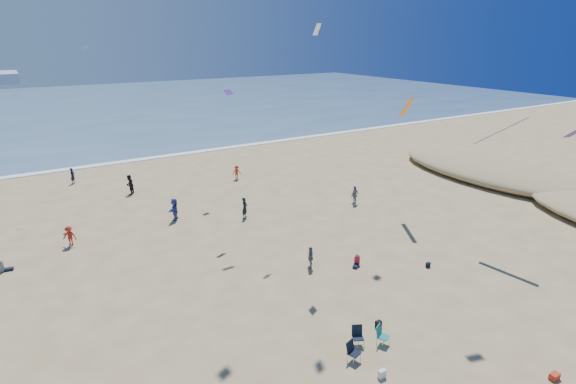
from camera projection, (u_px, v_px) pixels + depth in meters
ocean at (62, 109)px, 93.87m from camera, size 220.00×100.00×0.06m
surf_line at (112, 163)px, 53.67m from camera, size 220.00×1.20×0.08m
standing_flyers at (274, 241)px, 31.30m from camera, size 34.42×49.91×1.92m
seated_group at (272, 339)px, 21.88m from camera, size 21.05×24.93×0.84m
chair_cluster at (365, 341)px, 21.61m from camera, size 2.77×1.57×1.00m
white_tote at (382, 374)px, 19.95m from camera, size 0.35×0.20×0.40m
black_backpack at (378, 324)px, 23.41m from camera, size 0.30×0.22×0.38m
cooler at (555, 376)px, 19.88m from camera, size 0.45×0.30×0.30m
navy_bag at (428, 265)px, 29.54m from camera, size 0.28×0.18×0.34m
kites_aloft at (339, 22)px, 28.21m from camera, size 40.28×40.49×27.95m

